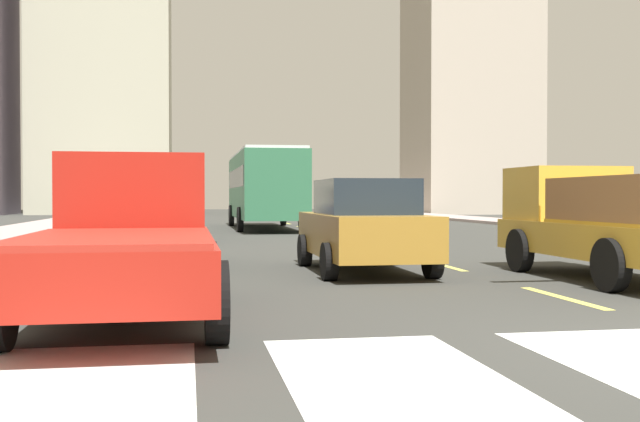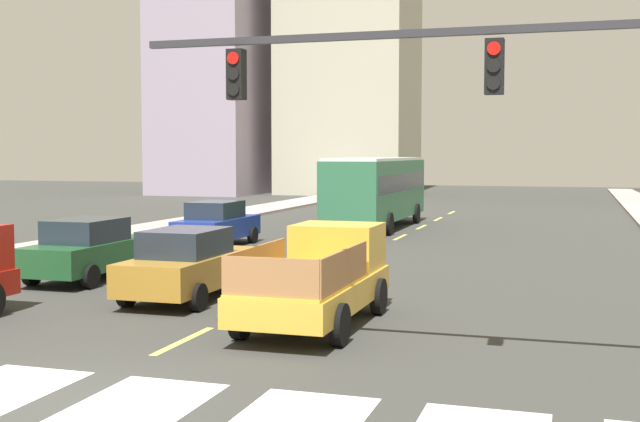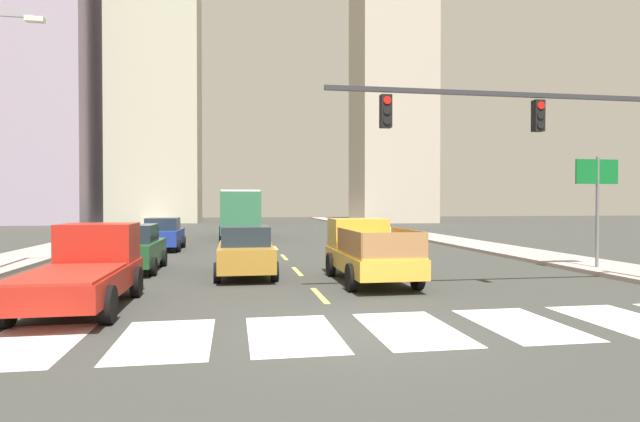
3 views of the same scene
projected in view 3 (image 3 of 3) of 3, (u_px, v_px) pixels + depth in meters
ground_plane at (353, 332)px, 10.13m from camera, size 160.00×160.00×0.00m
sidewalk_right at (477, 245)px, 29.77m from camera, size 3.00×110.00×0.15m
sidewalk_left at (48, 251)px, 25.99m from camera, size 3.00×110.00×0.15m
crosswalk_stripe_1 at (26, 345)px, 9.15m from camera, size 1.71×3.04×0.01m
crosswalk_stripe_2 at (165, 339)px, 9.54m from camera, size 1.71×3.04×0.01m
crosswalk_stripe_3 at (293, 334)px, 9.94m from camera, size 1.71×3.04×0.01m
crosswalk_stripe_4 at (411, 329)px, 10.33m from camera, size 1.71×3.04×0.01m
crosswalk_stripe_5 at (521, 324)px, 10.72m from camera, size 1.71×3.04×0.01m
crosswalk_stripe_6 at (623, 320)px, 11.11m from camera, size 1.71×3.04×0.01m
lane_dash_0 at (320, 295)px, 14.08m from camera, size 0.16×2.40×0.01m
lane_dash_1 at (297, 271)px, 19.01m from camera, size 0.16×2.40×0.01m
lane_dash_2 at (284, 257)px, 23.94m from camera, size 0.16×2.40×0.01m
lane_dash_3 at (275, 248)px, 28.87m from camera, size 0.16×2.40×0.01m
lane_dash_4 at (269, 241)px, 33.80m from camera, size 0.16×2.40×0.01m
lane_dash_5 at (265, 236)px, 38.73m from camera, size 0.16×2.40×0.01m
lane_dash_6 at (261, 232)px, 43.66m from camera, size 0.16×2.40×0.01m
lane_dash_7 at (258, 229)px, 48.59m from camera, size 0.16×2.40×0.01m
pickup_stakebed at (367, 251)px, 16.79m from camera, size 2.18×5.20×1.96m
pickup_dark at (86, 268)px, 12.61m from camera, size 2.18×5.20×1.96m
city_bus at (240, 211)px, 36.96m from camera, size 2.72×10.80×3.32m
sedan_mid at (245, 251)px, 17.71m from camera, size 2.02×4.40×1.72m
sedan_near_right at (133, 248)px, 18.96m from camera, size 2.02×4.40×1.72m
sedan_near_left at (163, 234)px, 27.47m from camera, size 2.02×4.40×1.72m
traffic_signal_gantry at (580, 139)px, 14.18m from camera, size 10.71×0.27×6.00m
direction_sign_green at (597, 188)px, 19.00m from camera, size 1.70×0.12×4.20m
tower_tall_centre at (54, 88)px, 61.72m from camera, size 8.45×10.92×32.36m
block_mid_left at (392, 98)px, 66.94m from camera, size 9.49×8.83×32.11m
block_mid_right at (157, 88)px, 67.06m from camera, size 10.87×10.16×34.68m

